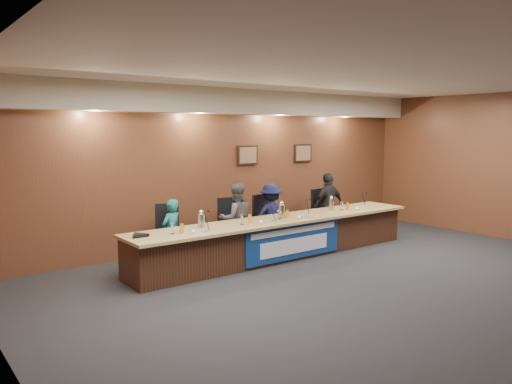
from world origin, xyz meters
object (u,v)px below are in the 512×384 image
Objects in this scene: panelist_a at (171,233)px; carafe_mid at (281,212)px; banner at (295,241)px; panelist_d at (328,206)px; office_chair_a at (169,238)px; dais_body at (280,239)px; panelist_b at (236,219)px; office_chair_c at (268,224)px; speakerphone at (139,235)px; carafe_left at (201,221)px; carafe_right at (331,205)px; office_chair_b at (233,229)px; panelist_c at (271,216)px; office_chair_d at (325,216)px.

carafe_mid is (1.91, -0.71, 0.28)m from panelist_a.
panelist_d reaches higher than banner.
panelist_a is at bearing -69.40° from office_chair_a.
panelist_b is (-0.54, 0.66, 0.34)m from dais_body.
banner reaches higher than office_chair_c.
panelist_b reaches higher than speakerphone.
panelist_d reaches higher than carafe_mid.
banner is at bearing -13.45° from carafe_left.
carafe_mid is at bearing -176.89° from carafe_right.
panelist_d is at bearing -164.50° from panelist_b.
panelist_d is 3.88m from office_chair_a.
panelist_a reaches higher than office_chair_b.
office_chair_a and office_chair_b have the same top height.
speakerphone is (-0.89, -0.74, 0.30)m from office_chair_a.
banner is 2.87m from speakerphone.
carafe_right is at bearing -41.81° from office_chair_c.
banner is 2.26m from panelist_d.
office_chair_c is at bearing 67.68° from carafe_mid.
panelist_d is at bearing 10.32° from carafe_left.
panelist_c is 2.76× the size of office_chair_a.
office_chair_a is (-3.87, 0.10, -0.25)m from panelist_d.
carafe_mid is (1.91, -0.81, 0.40)m from office_chair_a.
panelist_d is at bearing 28.88° from banner.
panelist_c is (0.33, 0.66, 0.31)m from dais_body.
dais_body is at bearing 79.75° from panelist_c.
panelist_c is at bearing 18.04° from office_chair_a.
panelist_d is at bearing 7.65° from speakerphone.
panelist_c reaches higher than office_chair_c.
office_chair_b is at bearing 33.17° from carafe_left.
office_chair_d is 3.77m from carafe_left.
panelist_b is at bearing -84.08° from office_chair_b.
panelist_b reaches higher than office_chair_c.
panelist_b is 0.90m from office_chair_c.
carafe_right is at bearing 148.26° from panelist_a.
speakerphone is (-2.27, -0.74, 0.30)m from office_chair_b.
panelist_b is at bearing 129.08° from dais_body.
carafe_left is (0.20, -0.77, 0.40)m from office_chair_a.
carafe_mid reaches higher than dais_body.
office_chair_a is 1.89× the size of carafe_left.
panelist_d is at bearing -164.15° from panelist_c.
panelist_c is at bearing 0.32° from panelist_d.
dais_body is 0.92m from panelist_b.
carafe_left is (-2.04, -0.67, 0.21)m from panelist_c.
panelist_c is 2.25m from office_chair_a.
carafe_mid is at bearing 138.77° from panelist_a.
panelist_b reaches higher than dais_body.
panelist_d is 1.65m from office_chair_c.
office_chair_c is at bearing 20.65° from carafe_left.
carafe_right reaches higher than dais_body.
carafe_left is (-1.18, -0.77, 0.40)m from office_chair_b.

